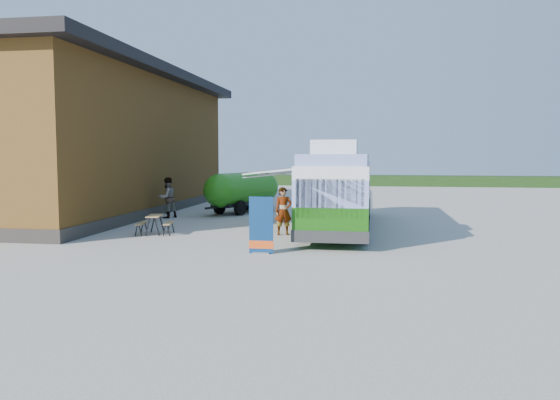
% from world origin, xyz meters
% --- Properties ---
extents(ground, '(100.00, 100.00, 0.00)m').
position_xyz_m(ground, '(0.00, 0.00, 0.00)').
color(ground, '#BCB7AD').
rests_on(ground, ground).
extents(barn, '(9.60, 21.20, 7.50)m').
position_xyz_m(barn, '(-10.50, 10.00, 3.59)').
color(barn, brown).
rests_on(barn, ground).
extents(hedge, '(40.00, 3.00, 1.00)m').
position_xyz_m(hedge, '(8.00, 38.00, 0.50)').
color(hedge, '#264419').
rests_on(hedge, ground).
extents(bus, '(2.48, 11.61, 3.57)m').
position_xyz_m(bus, '(2.77, 5.70, 1.70)').
color(bus, '#1D7313').
rests_on(bus, ground).
extents(awning, '(2.36, 3.88, 0.49)m').
position_xyz_m(awning, '(0.39, 5.40, 2.61)').
color(awning, white).
rests_on(awning, ground).
extents(banner, '(0.77, 0.18, 1.78)m').
position_xyz_m(banner, '(0.68, -0.62, 0.73)').
color(banner, navy).
rests_on(banner, ground).
extents(picnic_table, '(1.49, 1.37, 0.74)m').
position_xyz_m(picnic_table, '(-4.18, 2.77, 0.55)').
color(picnic_table, tan).
rests_on(picnic_table, ground).
extents(person_a, '(0.78, 0.66, 1.83)m').
position_xyz_m(person_a, '(0.74, 3.43, 0.92)').
color(person_a, '#999999').
rests_on(person_a, ground).
extents(person_b, '(1.16, 1.21, 1.97)m').
position_xyz_m(person_b, '(-5.70, 8.05, 0.99)').
color(person_b, '#999999').
rests_on(person_b, ground).
extents(slurry_tanker, '(3.19, 5.40, 2.13)m').
position_xyz_m(slurry_tanker, '(-2.65, 11.02, 1.23)').
color(slurry_tanker, '#2A8418').
rests_on(slurry_tanker, ground).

